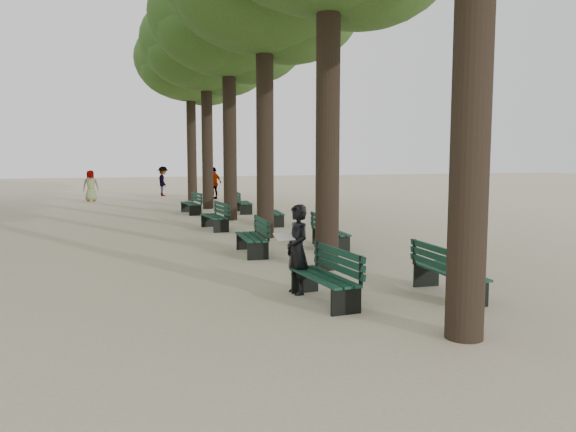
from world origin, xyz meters
name	(u,v)px	position (x,y,z in m)	size (l,w,h in m)	color
ground	(310,309)	(0.00, 0.00, 0.00)	(120.00, 120.00, 0.00)	#C4B495
tree_central_3	(228,17)	(1.50, 13.00, 7.65)	(6.00, 6.00, 9.95)	#33261C
tree_central_4	(206,43)	(1.50, 18.00, 7.65)	(6.00, 6.00, 9.95)	#33261C
tree_central_5	(190,60)	(1.50, 23.00, 7.65)	(6.00, 6.00, 9.95)	#33261C
bench_left_0	(324,287)	(0.37, 0.32, 0.27)	(0.71, 1.84, 0.92)	black
bench_left_1	(252,244)	(0.37, 5.26, 0.27)	(0.68, 1.83, 0.92)	black
bench_left_2	(214,222)	(0.37, 10.32, 0.27)	(0.73, 1.84, 0.92)	black
bench_left_3	(191,208)	(0.37, 15.80, 0.27)	(0.73, 1.84, 0.92)	black
bench_right_0	(449,281)	(2.63, 0.05, 0.27)	(0.65, 1.82, 0.92)	black
bench_right_1	(330,238)	(2.63, 5.55, 0.27)	(0.67, 1.83, 0.92)	black
bench_right_2	(273,217)	(2.63, 10.99, 0.27)	(0.79, 1.86, 0.92)	black
bench_right_3	(244,207)	(2.63, 15.49, 0.27)	(0.76, 1.85, 0.92)	black
man_with_map	(297,249)	(0.15, 1.07, 0.81)	(0.64, 0.68, 1.62)	black
pedestrian_b	(163,181)	(0.31, 27.23, 0.92)	(1.19, 0.37, 1.84)	#262628
pedestrian_d	(91,186)	(-3.87, 24.33, 0.85)	(0.83, 0.34, 1.71)	#262628
pedestrian_c	(214,183)	(2.86, 23.71, 0.92)	(1.08, 0.37, 1.85)	#262628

